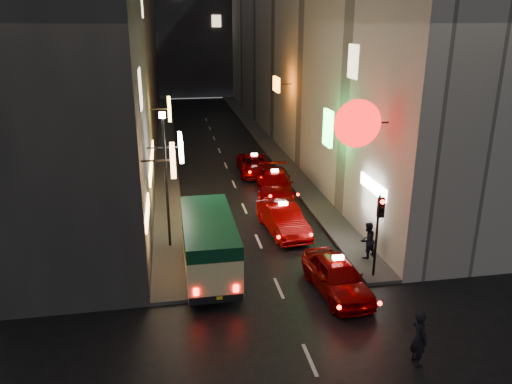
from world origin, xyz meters
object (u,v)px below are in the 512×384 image
minibus (209,240)px  taxi_near (337,273)px  pedestrian_crossing (420,334)px  traffic_light (379,219)px  lamp_post (166,172)px

minibus → taxi_near: (4.74, -2.35, -0.76)m
minibus → taxi_near: 5.35m
taxi_near → pedestrian_crossing: (1.08, -4.50, 0.20)m
minibus → taxi_near: bearing=-26.4°
traffic_light → lamp_post: (-8.20, 4.53, 1.04)m
traffic_light → lamp_post: bearing=151.1°
minibus → lamp_post: lamp_post is taller
taxi_near → pedestrian_crossing: bearing=-76.5°
pedestrian_crossing → lamp_post: bearing=31.8°
minibus → taxi_near: size_ratio=1.09×
taxi_near → traffic_light: (1.86, 0.68, 1.86)m
pedestrian_crossing → traffic_light: (0.77, 5.17, 1.66)m
taxi_near → traffic_light: traffic_light is taller
pedestrian_crossing → traffic_light: 5.49m
traffic_light → lamp_post: lamp_post is taller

